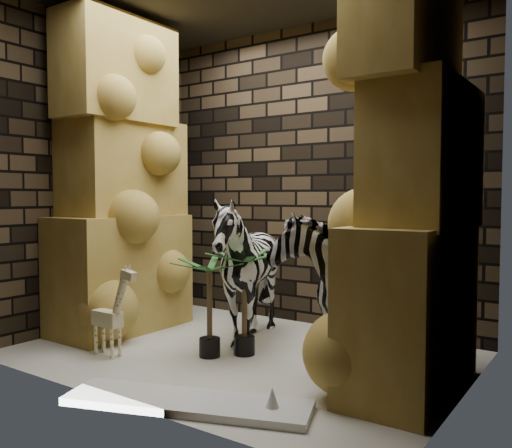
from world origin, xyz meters
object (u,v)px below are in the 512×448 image
Objects in this scene: palm_front at (244,302)px; zebra_left at (246,279)px; giraffe_toy at (107,308)px; surfboard at (187,402)px; zebra_right at (340,273)px; palm_back at (210,307)px.

zebra_left is at bearing 121.95° from palm_front.
giraffe_toy is 0.90× the size of palm_front.
palm_front reaches higher than surfboard.
zebra_right reaches higher than surfboard.
zebra_right is 1.88m from giraffe_toy.
surfboard is at bearing -58.35° from palm_back.
zebra_right is at bearing 53.25° from surfboard.
palm_front is (0.89, 0.65, 0.04)m from giraffe_toy.
giraffe_toy is 0.51× the size of surfboard.
giraffe_toy is 1.11m from palm_front.
zebra_right is 0.91× the size of surfboard.
zebra_left is at bearing 49.93° from giraffe_toy.
palm_front is 0.56× the size of surfboard.
zebra_right reaches higher than zebra_left.
zebra_left is at bearing 81.05° from palm_back.
zebra_right is 1.80× the size of giraffe_toy.
giraffe_toy is (-1.62, -0.90, -0.31)m from zebra_right.
surfboard is at bearing -115.59° from zebra_right.
giraffe_toy is at bearing -146.94° from palm_back.
zebra_right is 1.62× the size of palm_front.
zebra_right reaches higher than giraffe_toy.
zebra_right is 0.87m from zebra_left.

